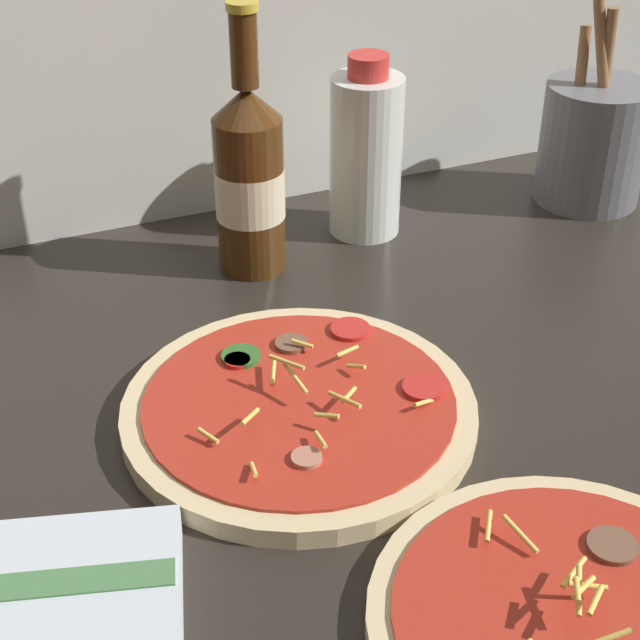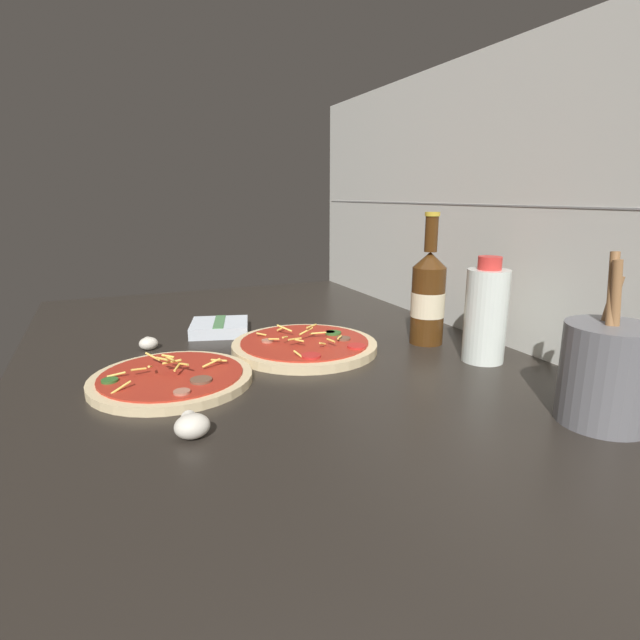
# 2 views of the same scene
# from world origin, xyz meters

# --- Properties ---
(counter_slab) EXTENTS (1.60, 0.90, 0.03)m
(counter_slab) POSITION_xyz_m (0.00, 0.00, 0.01)
(counter_slab) COLOR #28231E
(counter_slab) RESTS_ON ground
(pizza_near) EXTENTS (0.26, 0.26, 0.05)m
(pizza_near) POSITION_xyz_m (-0.00, -0.19, 0.03)
(pizza_near) COLOR beige
(pizza_near) RESTS_ON counter_slab
(pizza_far) EXTENTS (0.28, 0.28, 0.05)m
(pizza_far) POSITION_xyz_m (-0.08, 0.07, 0.03)
(pizza_far) COLOR beige
(pizza_far) RESTS_ON counter_slab
(beer_bottle) EXTENTS (0.07, 0.07, 0.26)m
(beer_bottle) POSITION_xyz_m (-0.03, 0.32, 0.12)
(beer_bottle) COLOR #47280F
(beer_bottle) RESTS_ON counter_slab
(oil_bottle) EXTENTS (0.07, 0.07, 0.19)m
(oil_bottle) POSITION_xyz_m (0.11, 0.34, 0.11)
(oil_bottle) COLOR silver
(oil_bottle) RESTS_ON counter_slab
(utensil_crock) EXTENTS (0.12, 0.12, 0.23)m
(utensil_crock) POSITION_xyz_m (0.37, 0.32, 0.09)
(utensil_crock) COLOR slate
(utensil_crock) RESTS_ON counter_slab
(dish_towel) EXTENTS (0.15, 0.15, 0.03)m
(dish_towel) POSITION_xyz_m (-0.27, -0.06, 0.04)
(dish_towel) COLOR silver
(dish_towel) RESTS_ON counter_slab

